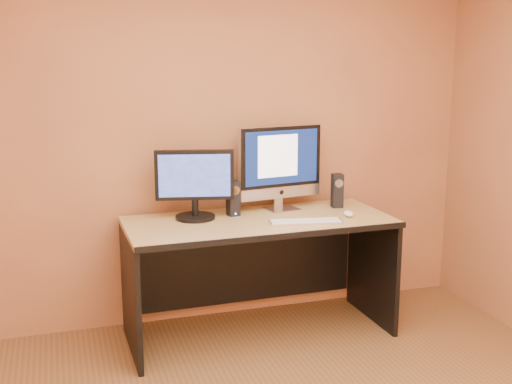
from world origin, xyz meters
The scene contains 10 objects.
walls centered at (0.00, 0.00, 1.30)m, with size 4.00×4.00×2.60m, color #A26B41, non-canonical shape.
desk centered at (0.25, 1.56, 0.41)m, with size 1.78×0.78×0.82m, color tan, non-canonical shape.
imac centered at (0.49, 1.77, 1.13)m, with size 0.64×0.23×0.61m, color silver, non-canonical shape.
second_monitor centered at (-0.15, 1.71, 1.06)m, with size 0.53×0.27×0.47m, color black, non-canonical shape.
speaker_left centered at (0.12, 1.72, 0.95)m, with size 0.08×0.08×0.25m, color black, non-canonical shape.
speaker_right centered at (0.90, 1.73, 0.95)m, with size 0.08×0.08×0.25m, color black, non-canonical shape.
keyboard centered at (0.52, 1.38, 0.83)m, with size 0.48×0.13×0.02m, color silver.
mouse centered at (0.86, 1.46, 0.84)m, with size 0.06×0.11×0.04m, color white.
cable_a centered at (0.53, 1.80, 0.83)m, with size 0.01×0.01×0.25m, color black.
cable_b centered at (0.47, 1.87, 0.83)m, with size 0.01×0.01×0.20m, color black.
Camera 1 is at (-1.03, -2.42, 1.91)m, focal length 45.00 mm.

